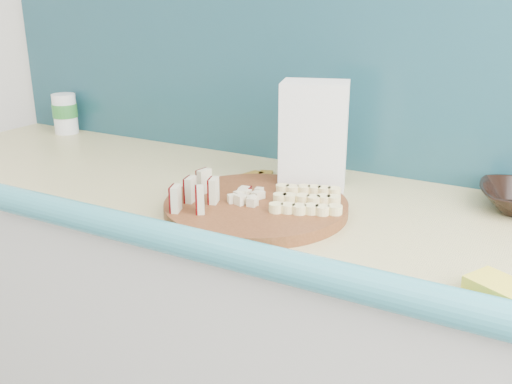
{
  "coord_description": "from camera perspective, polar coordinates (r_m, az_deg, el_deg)",
  "views": [
    {
      "loc": [
        0.63,
        0.42,
        1.34
      ],
      "look_at": [
        0.09,
        1.4,
        0.95
      ],
      "focal_mm": 40.0,
      "sensor_mm": 36.0,
      "label": 1
    }
  ],
  "objects": [
    {
      "name": "kitchen_counter",
      "position": [
        1.49,
        2.27,
        -17.21
      ],
      "size": [
        2.2,
        0.63,
        0.91
      ],
      "color": "silver",
      "rests_on": "ground"
    },
    {
      "name": "backsplash",
      "position": [
        1.48,
        7.8,
        11.96
      ],
      "size": [
        2.2,
        0.02,
        0.5
      ],
      "primitive_type": "cube",
      "color": "teal",
      "rests_on": "kitchen_counter"
    },
    {
      "name": "cutting_board",
      "position": [
        1.19,
        0.0,
        -1.45
      ],
      "size": [
        0.5,
        0.5,
        0.02
      ],
      "primitive_type": "cylinder",
      "rotation": [
        0.0,
        0.0,
        0.38
      ],
      "color": "#4D2510",
      "rests_on": "kitchen_counter"
    },
    {
      "name": "apple_wedges",
      "position": [
        1.17,
        -5.97,
        0.03
      ],
      "size": [
        0.09,
        0.16,
        0.05
      ],
      "color": "beige",
      "rests_on": "cutting_board"
    },
    {
      "name": "apple_chunks",
      "position": [
        1.19,
        -1.15,
        -0.43
      ],
      "size": [
        0.06,
        0.06,
        0.02
      ],
      "color": "beige",
      "rests_on": "cutting_board"
    },
    {
      "name": "banana_slices",
      "position": [
        1.18,
        5.1,
        -0.73
      ],
      "size": [
        0.18,
        0.18,
        0.02
      ],
      "color": "#F7E797",
      "rests_on": "cutting_board"
    },
    {
      "name": "flour_bag",
      "position": [
        1.3,
        5.8,
        5.45
      ],
      "size": [
        0.17,
        0.14,
        0.25
      ],
      "primitive_type": "cube",
      "rotation": [
        0.0,
        0.0,
        0.31
      ],
      "color": "silver",
      "rests_on": "kitchen_counter"
    },
    {
      "name": "canister",
      "position": [
        1.96,
        -18.56,
        7.52
      ],
      "size": [
        0.08,
        0.08,
        0.13
      ],
      "rotation": [
        0.0,
        0.0,
        0.16
      ],
      "color": "white",
      "rests_on": "kitchen_counter"
    },
    {
      "name": "sponge",
      "position": [
        0.94,
        23.2,
        -9.01
      ],
      "size": [
        0.11,
        0.1,
        0.03
      ],
      "primitive_type": "cube",
      "rotation": [
        0.0,
        0.0,
        -0.48
      ],
      "color": "yellow",
      "rests_on": "kitchen_counter"
    },
    {
      "name": "banana_peel",
      "position": [
        1.38,
        0.2,
        1.05
      ],
      "size": [
        0.21,
        0.17,
        0.01
      ],
      "rotation": [
        0.0,
        0.0,
        0.16
      ],
      "color": "gold",
      "rests_on": "kitchen_counter"
    }
  ]
}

